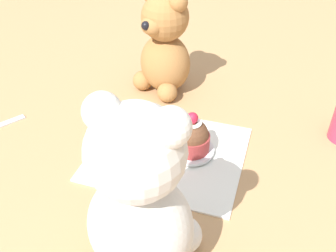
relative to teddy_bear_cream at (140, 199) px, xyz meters
The scene contains 7 objects.
ground_plane 0.22m from the teddy_bear_cream, 80.85° to the right, with size 4.00×4.00×0.00m, color tan.
knitted_placemat 0.22m from the teddy_bear_cream, 80.85° to the right, with size 0.24×0.20×0.01m, color silver.
teddy_bear_cream is the anchor object (origin of this frame).
teddy_bear_tan 0.39m from the teddy_bear_cream, 75.46° to the right, with size 0.13×0.12×0.20m.
cupcake_near_cream_bear 0.19m from the teddy_bear_cream, 63.95° to the right, with size 0.05×0.05×0.07m.
saucer_plate 0.22m from the teddy_bear_cream, 90.98° to the right, with size 0.07×0.07×0.01m, color silver.
cupcake_near_tan_bear 0.22m from the teddy_bear_cream, 90.98° to the right, with size 0.06×0.06×0.07m.
Camera 1 is at (-0.14, 0.45, 0.41)m, focal length 42.00 mm.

